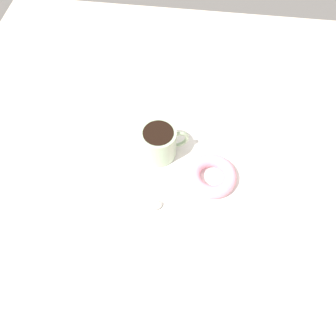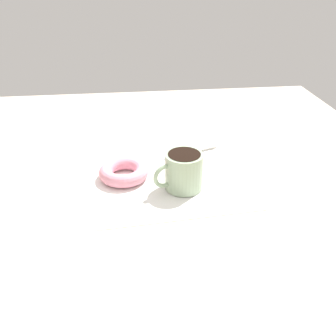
{
  "view_description": "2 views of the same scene",
  "coord_description": "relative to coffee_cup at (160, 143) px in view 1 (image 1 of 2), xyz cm",
  "views": [
    {
      "loc": [
        -35.12,
        -2.02,
        63.52
      ],
      "look_at": [
        0.42,
        2.5,
        2.3
      ],
      "focal_mm": 35.0,
      "sensor_mm": 36.0,
      "label": 1
    },
    {
      "loc": [
        70.68,
        -5.76,
        42.43
      ],
      "look_at": [
        0.42,
        2.5,
        2.3
      ],
      "focal_mm": 40.0,
      "sensor_mm": 36.0,
      "label": 2
    }
  ],
  "objects": [
    {
      "name": "ground_plane",
      "position": [
        -5.39,
        -5.02,
        -5.34
      ],
      "size": [
        120.0,
        120.0,
        2.0
      ],
      "primitive_type": "cube",
      "color": "beige"
    },
    {
      "name": "napkin",
      "position": [
        -4.97,
        -2.51,
        -4.19
      ],
      "size": [
        34.9,
        34.9,
        0.3
      ],
      "primitive_type": "cube",
      "rotation": [
        0.0,
        0.0,
        0.08
      ],
      "color": "white",
      "rests_on": "ground_plane"
    },
    {
      "name": "coffee_cup",
      "position": [
        0.0,
        0.0,
        0.0
      ],
      "size": [
        7.81,
        10.56,
        7.81
      ],
      "color": "#9EB793",
      "rests_on": "napkin"
    },
    {
      "name": "donut",
      "position": [
        -5.28,
        -12.11,
        -2.6
      ],
      "size": [
        10.75,
        10.75,
        2.87
      ],
      "primitive_type": "torus",
      "color": "pink",
      "rests_on": "napkin"
    },
    {
      "name": "spoon",
      "position": [
        -14.06,
        1.39,
        -3.64
      ],
      "size": [
        5.93,
        13.83,
        0.9
      ],
      "color": "#B7B2A8",
      "rests_on": "napkin"
    }
  ]
}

